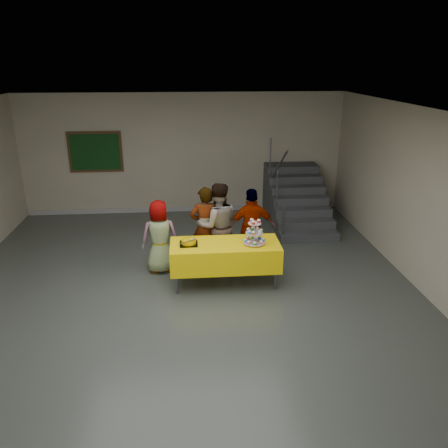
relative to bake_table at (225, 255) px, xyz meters
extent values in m
plane|color=#4C514C|center=(-0.69, -0.95, -0.56)|extent=(10.00, 10.00, 0.00)
cube|color=#ACA38A|center=(-0.69, 4.05, 0.94)|extent=(8.00, 0.04, 3.00)
cube|color=#ACA38A|center=(3.31, -0.95, 0.94)|extent=(0.04, 10.00, 3.00)
cube|color=silver|center=(-0.69, -0.95, 2.44)|extent=(8.00, 10.00, 0.04)
cube|color=#999999|center=(-0.69, 4.03, -0.50)|extent=(7.90, 0.03, 0.12)
cylinder|color=#595960|center=(-0.84, -0.29, -0.19)|extent=(0.04, 0.04, 0.73)
cylinder|color=#595960|center=(0.84, -0.29, -0.19)|extent=(0.04, 0.04, 0.73)
cylinder|color=#595960|center=(-0.84, 0.29, -0.19)|extent=(0.04, 0.04, 0.73)
cylinder|color=#595960|center=(0.84, 0.29, -0.19)|extent=(0.04, 0.04, 0.73)
cube|color=#595960|center=(0.00, 0.00, 0.18)|extent=(1.80, 0.70, 0.02)
cube|color=yellow|center=(0.00, 0.00, -0.01)|extent=(1.88, 0.78, 0.44)
cylinder|color=silver|center=(0.50, -0.05, 0.22)|extent=(0.18, 0.18, 0.01)
cylinder|color=silver|center=(0.50, -0.05, 0.42)|extent=(0.02, 0.02, 0.42)
cylinder|color=silver|center=(0.50, -0.05, 0.24)|extent=(0.38, 0.38, 0.01)
cylinder|color=silver|center=(0.50, -0.05, 0.41)|extent=(0.30, 0.30, 0.01)
cylinder|color=silver|center=(0.50, -0.05, 0.58)|extent=(0.22, 0.22, 0.01)
cube|color=black|center=(-0.62, 0.01, 0.22)|extent=(0.30, 0.30, 0.02)
cylinder|color=#EEBA00|center=(-0.62, 0.01, 0.27)|extent=(0.25, 0.25, 0.07)
ellipsoid|color=#EEBA00|center=(-0.62, 0.01, 0.30)|extent=(0.25, 0.25, 0.05)
ellipsoid|color=white|center=(-0.58, -0.02, 0.32)|extent=(0.08, 0.08, 0.02)
cube|color=silver|center=(-0.64, -0.12, 0.32)|extent=(0.30, 0.16, 0.04)
imported|color=slate|center=(-1.15, 0.61, 0.13)|extent=(0.71, 0.51, 1.37)
imported|color=slate|center=(-0.31, 0.76, 0.23)|extent=(0.58, 0.39, 1.57)
imported|color=slate|center=(-0.07, 0.74, 0.26)|extent=(0.86, 0.71, 1.64)
imported|color=slate|center=(0.56, 0.67, 0.21)|extent=(0.90, 0.38, 1.54)
cube|color=#424447|center=(2.01, 1.80, -0.47)|extent=(1.30, 0.30, 0.18)
cube|color=#424447|center=(2.01, 2.10, -0.38)|extent=(1.30, 0.30, 0.36)
cube|color=#424447|center=(2.01, 2.40, -0.29)|extent=(1.30, 0.30, 0.54)
cube|color=#424447|center=(2.01, 2.70, -0.20)|extent=(1.30, 0.30, 0.72)
cube|color=#424447|center=(2.01, 3.00, -0.11)|extent=(1.30, 0.30, 0.90)
cube|color=#424447|center=(2.01, 3.30, -0.02)|extent=(1.30, 0.30, 1.08)
cube|color=#424447|center=(2.01, 3.60, 0.07)|extent=(1.30, 0.30, 1.26)
cube|color=#424447|center=(2.01, 3.90, 0.07)|extent=(1.30, 0.30, 1.26)
cylinder|color=#595960|center=(1.41, 1.75, -0.11)|extent=(0.04, 0.04, 0.90)
cylinder|color=#595960|center=(1.41, 2.55, 0.43)|extent=(0.04, 0.04, 0.90)
cylinder|color=#595960|center=(1.41, 3.45, 0.97)|extent=(0.04, 0.04, 0.90)
cylinder|color=#595960|center=(1.41, 2.60, 0.88)|extent=(0.04, 1.85, 1.20)
cube|color=#472B16|center=(-2.84, 4.02, 1.04)|extent=(1.30, 0.04, 1.00)
cube|color=#133D16|center=(-2.84, 4.00, 1.04)|extent=(1.18, 0.02, 0.88)
camera|label=1|loc=(-0.61, -6.85, 3.16)|focal=35.00mm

